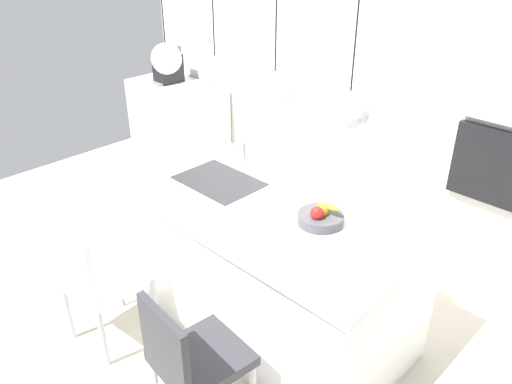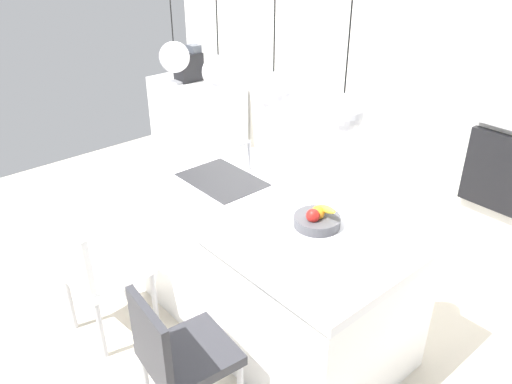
{
  "view_description": "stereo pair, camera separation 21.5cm",
  "coord_description": "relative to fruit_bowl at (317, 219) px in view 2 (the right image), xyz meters",
  "views": [
    {
      "loc": [
        2.06,
        -1.99,
        2.49
      ],
      "look_at": [
        0.1,
        0.0,
        0.98
      ],
      "focal_mm": 35.93,
      "sensor_mm": 36.0,
      "label": 1
    },
    {
      "loc": [
        2.21,
        -1.83,
        2.49
      ],
      "look_at": [
        0.1,
        0.0,
        0.98
      ],
      "focal_mm": 35.93,
      "sensor_mm": 36.0,
      "label": 2
    }
  ],
  "objects": [
    {
      "name": "chair_near",
      "position": [
        -0.99,
        -0.93,
        -0.46
      ],
      "size": [
        0.48,
        0.51,
        0.89
      ],
      "color": "white",
      "rests_on": "ground"
    },
    {
      "name": "side_counter",
      "position": [
        -2.96,
        1.22,
        -0.54
      ],
      "size": [
        1.1,
        0.6,
        0.87
      ],
      "primitive_type": "cube",
      "color": "white",
      "rests_on": "ground"
    },
    {
      "name": "oven",
      "position": [
        0.36,
        1.52,
        -0.08
      ],
      "size": [
        0.56,
        0.08,
        0.56
      ],
      "primitive_type": "cube",
      "color": "black",
      "rests_on": "back_wall"
    },
    {
      "name": "pendant_light_left",
      "position": [
        -1.29,
        -0.06,
        0.69
      ],
      "size": [
        0.2,
        0.2,
        0.8
      ],
      "color": "silver"
    },
    {
      "name": "pendant_light_center_left",
      "position": [
        -0.81,
        -0.06,
        0.69
      ],
      "size": [
        0.2,
        0.2,
        0.8
      ],
      "color": "silver"
    },
    {
      "name": "faucet",
      "position": [
        -0.81,
        0.16,
        0.1
      ],
      "size": [
        0.02,
        0.17,
        0.22
      ],
      "color": "silver",
      "rests_on": "kitchen_island"
    },
    {
      "name": "kitchen_island",
      "position": [
        -0.56,
        -0.06,
        -0.51
      ],
      "size": [
        2.35,
        1.01,
        0.93
      ],
      "color": "white",
      "rests_on": "ground"
    },
    {
      "name": "sink_basin",
      "position": [
        -0.81,
        -0.06,
        -0.05
      ],
      "size": [
        0.56,
        0.4,
        0.02
      ],
      "primitive_type": "cube",
      "color": "#2D2D30",
      "rests_on": "kitchen_island"
    },
    {
      "name": "coffee_machine",
      "position": [
        -3.08,
        1.23,
        0.06
      ],
      "size": [
        0.2,
        0.35,
        0.38
      ],
      "color": "black",
      "rests_on": "side_counter"
    },
    {
      "name": "back_wall",
      "position": [
        -0.56,
        1.59,
        0.33
      ],
      "size": [
        6.0,
        0.1,
        2.6
      ],
      "primitive_type": "cube",
      "color": "silver",
      "rests_on": "ground"
    },
    {
      "name": "pendant_light_right",
      "position": [
        0.17,
        -0.06,
        0.69
      ],
      "size": [
        0.2,
        0.2,
        0.8
      ],
      "color": "silver"
    },
    {
      "name": "pendant_light_center_right",
      "position": [
        -0.32,
        -0.06,
        0.69
      ],
      "size": [
        0.2,
        0.2,
        0.8
      ],
      "color": "silver"
    },
    {
      "name": "floor",
      "position": [
        -0.56,
        -0.06,
        -0.97
      ],
      "size": [
        6.6,
        6.6,
        0.0
      ],
      "primitive_type": "plane",
      "color": "beige",
      "rests_on": "ground"
    },
    {
      "name": "chair_middle",
      "position": [
        -0.07,
        -0.93,
        -0.47
      ],
      "size": [
        0.46,
        0.49,
        0.88
      ],
      "color": "#333338",
      "rests_on": "ground"
    },
    {
      "name": "fruit_bowl",
      "position": [
        0.0,
        0.0,
        0.0
      ],
      "size": [
        0.27,
        0.27,
        0.16
      ],
      "color": "#4C4C51",
      "rests_on": "kitchen_island"
    }
  ]
}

